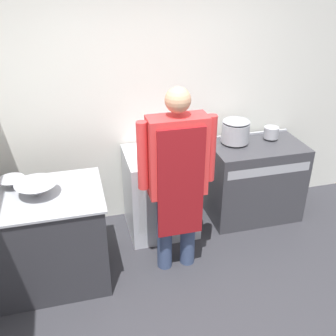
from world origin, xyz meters
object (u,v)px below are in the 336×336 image
object	(u,v)px
mixing_bowl	(37,189)
sauce_pot	(271,132)
stock_pot	(236,130)
fridge_unit	(161,192)
person_cook	(177,173)
stove	(254,180)

from	to	relation	value
mixing_bowl	sauce_pot	size ratio (longest dim) A/B	2.16
mixing_bowl	stock_pot	world-z (taller)	stock_pot
stock_pot	fridge_unit	bearing A→B (deg)	-173.09
fridge_unit	person_cook	world-z (taller)	person_cook
sauce_pot	stove	bearing A→B (deg)	-151.67
person_cook	sauce_pot	size ratio (longest dim) A/B	10.89
stove	person_cook	world-z (taller)	person_cook
person_cook	stock_pot	distance (m)	1.11
stove	person_cook	size ratio (longest dim) A/B	0.57
stove	stock_pot	world-z (taller)	stock_pot
fridge_unit	mixing_bowl	bearing A→B (deg)	-156.32
stock_pot	sauce_pot	xyz separation A→B (m)	(0.42, 0.00, -0.07)
stove	mixing_bowl	distance (m)	2.35
stove	mixing_bowl	world-z (taller)	mixing_bowl
person_cook	mixing_bowl	xyz separation A→B (m)	(-1.16, 0.11, -0.05)
fridge_unit	stock_pot	size ratio (longest dim) A/B	3.03
fridge_unit	person_cook	distance (m)	0.83
person_cook	stock_pot	bearing A→B (deg)	40.54
fridge_unit	mixing_bowl	world-z (taller)	mixing_bowl
person_cook	sauce_pot	xyz separation A→B (m)	(1.27, 0.72, -0.05)
mixing_bowl	stock_pot	bearing A→B (deg)	16.96
stock_pot	sauce_pot	world-z (taller)	stock_pot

